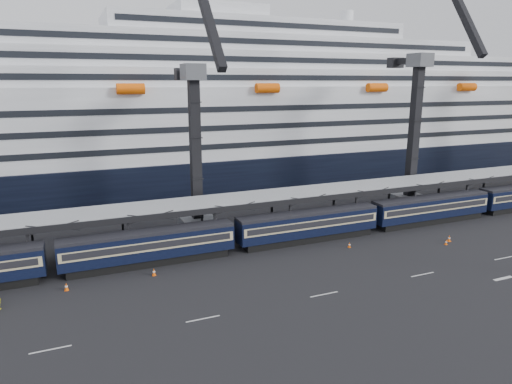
# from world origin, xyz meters

# --- Properties ---
(ground) EXTENTS (260.00, 260.00, 0.00)m
(ground) POSITION_xyz_m (0.00, 0.00, 0.00)
(ground) COLOR black
(ground) RESTS_ON ground
(lane_markings) EXTENTS (111.00, 4.27, 0.02)m
(lane_markings) POSITION_xyz_m (8.15, -5.23, 0.01)
(lane_markings) COLOR beige
(lane_markings) RESTS_ON ground
(train) EXTENTS (133.05, 3.00, 4.05)m
(train) POSITION_xyz_m (-4.65, 10.00, 2.20)
(train) COLOR black
(train) RESTS_ON ground
(canopy) EXTENTS (130.00, 6.25, 5.53)m
(canopy) POSITION_xyz_m (0.00, 14.00, 5.25)
(canopy) COLOR gray
(canopy) RESTS_ON ground
(cruise_ship) EXTENTS (214.09, 28.84, 34.00)m
(cruise_ship) POSITION_xyz_m (-1.08, 45.99, 12.34)
(cruise_ship) COLOR black
(cruise_ship) RESTS_ON ground
(crane_dark_near) EXTENTS (4.50, 17.75, 35.08)m
(crane_dark_near) POSITION_xyz_m (-20.00, 18.59, 11.93)
(crane_dark_near) COLOR #4A4C51
(crane_dark_near) RESTS_ON ground
(crane_dark_mid) EXTENTS (4.50, 18.24, 39.64)m
(crane_dark_mid) POSITION_xyz_m (15.00, 17.59, 13.36)
(crane_dark_mid) COLOR #4A4C51
(crane_dark_mid) RESTS_ON ground
(traffic_cone_a) EXTENTS (0.40, 0.40, 0.80)m
(traffic_cone_a) POSITION_xyz_m (-36.72, 6.46, 0.39)
(traffic_cone_a) COLOR #FF5C08
(traffic_cone_a) RESTS_ON ground
(traffic_cone_b) EXTENTS (0.40, 0.40, 0.80)m
(traffic_cone_b) POSITION_xyz_m (-28.20, 6.72, 0.40)
(traffic_cone_b) COLOR #FF5C08
(traffic_cone_b) RESTS_ON ground
(traffic_cone_c) EXTENTS (0.34, 0.34, 0.69)m
(traffic_cone_c) POSITION_xyz_m (-4.50, 5.87, 0.34)
(traffic_cone_c) COLOR #FF5C08
(traffic_cone_c) RESTS_ON ground
(traffic_cone_d) EXTENTS (0.42, 0.42, 0.85)m
(traffic_cone_d) POSITION_xyz_m (8.48, 2.79, 0.42)
(traffic_cone_d) COLOR #FF5C08
(traffic_cone_d) RESTS_ON ground
(traffic_cone_e) EXTENTS (0.34, 0.34, 0.68)m
(traffic_cone_e) POSITION_xyz_m (7.22, 2.03, 0.34)
(traffic_cone_e) COLOR #FF5C08
(traffic_cone_e) RESTS_ON ground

